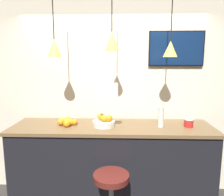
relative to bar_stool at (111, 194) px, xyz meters
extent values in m
cube|color=beige|center=(-0.01, 1.02, 0.93)|extent=(8.00, 0.06, 2.90)
cube|color=black|center=(-0.01, 0.57, 0.00)|extent=(2.45, 0.64, 1.05)
cube|color=brown|center=(-0.01, 0.57, 0.55)|extent=(2.49, 0.68, 0.04)
cylinder|color=#5B1E19|center=(0.00, 0.00, 0.19)|extent=(0.37, 0.37, 0.06)
cylinder|color=beige|center=(-0.11, 0.54, 0.60)|extent=(0.27, 0.27, 0.07)
sphere|color=orange|center=(-0.10, 0.50, 0.67)|extent=(0.07, 0.07, 0.07)
sphere|color=orange|center=(-0.05, 0.51, 0.68)|extent=(0.08, 0.08, 0.08)
sphere|color=orange|center=(-0.15, 0.57, 0.68)|extent=(0.09, 0.09, 0.09)
sphere|color=orange|center=(-0.12, 0.52, 0.67)|extent=(0.08, 0.08, 0.08)
sphere|color=orange|center=(-0.65, 0.56, 0.61)|extent=(0.09, 0.09, 0.09)
sphere|color=orange|center=(-0.63, 0.61, 0.61)|extent=(0.08, 0.08, 0.08)
sphere|color=orange|center=(-0.56, 0.53, 0.61)|extent=(0.08, 0.08, 0.08)
sphere|color=orange|center=(-0.57, 0.55, 0.61)|extent=(0.08, 0.08, 0.08)
sphere|color=orange|center=(-0.53, 0.57, 0.61)|extent=(0.08, 0.08, 0.08)
sphere|color=orange|center=(-0.59, 0.65, 0.61)|extent=(0.08, 0.08, 0.08)
sphere|color=orange|center=(-0.54, 0.58, 0.61)|extent=(0.08, 0.08, 0.08)
sphere|color=orange|center=(-0.49, 0.58, 0.61)|extent=(0.08, 0.08, 0.08)
sphere|color=orange|center=(-0.56, 0.49, 0.61)|extent=(0.09, 0.09, 0.09)
sphere|color=orange|center=(-0.55, 0.55, 0.61)|extent=(0.08, 0.08, 0.08)
sphere|color=orange|center=(-0.57, 0.54, 0.61)|extent=(0.08, 0.08, 0.08)
cylinder|color=silver|center=(0.59, 0.54, 0.69)|extent=(0.08, 0.08, 0.25)
cylinder|color=silver|center=(0.59, 0.54, 0.85)|extent=(0.03, 0.03, 0.06)
cylinder|color=red|center=(0.93, 0.54, 0.61)|extent=(0.11, 0.11, 0.09)
cylinder|color=white|center=(0.93, 0.54, 0.66)|extent=(0.11, 0.11, 0.01)
cylinder|color=black|center=(-0.69, 0.53, 1.95)|extent=(0.01, 0.01, 0.67)
cone|color=#EAD14C|center=(-0.69, 0.53, 1.51)|extent=(0.16, 0.16, 0.20)
sphere|color=#F9EFCC|center=(-0.69, 0.53, 1.43)|extent=(0.04, 0.04, 0.04)
cylinder|color=black|center=(-0.01, 0.53, 1.99)|extent=(0.01, 0.01, 0.58)
cone|color=#EAD14C|center=(-0.01, 0.53, 1.59)|extent=(0.16, 0.16, 0.21)
sphere|color=#F9EFCC|center=(-0.01, 0.53, 1.50)|extent=(0.04, 0.04, 0.04)
cylinder|color=black|center=(0.66, 0.53, 1.93)|extent=(0.01, 0.01, 0.69)
cone|color=#EAD14C|center=(0.66, 0.53, 1.50)|extent=(0.16, 0.16, 0.18)
sphere|color=#F9EFCC|center=(0.66, 0.53, 1.43)|extent=(0.04, 0.04, 0.04)
cube|color=black|center=(0.84, 0.97, 1.53)|extent=(0.73, 0.04, 0.46)
cube|color=#0F2347|center=(0.84, 0.95, 1.53)|extent=(0.70, 0.01, 0.43)
cube|color=silver|center=(-0.06, 0.31, 1.05)|extent=(0.24, 0.01, 0.17)
camera|label=1|loc=(0.08, -2.06, 1.36)|focal=35.00mm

